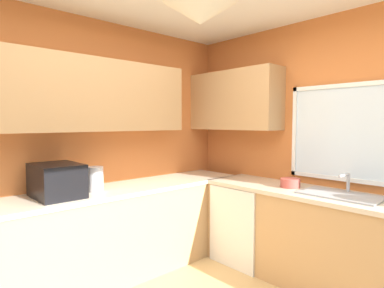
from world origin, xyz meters
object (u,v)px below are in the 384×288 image
bowl (290,183)px  sink_assembly (341,194)px  dishwasher (248,222)px  kettle (96,179)px  microwave (57,180)px

bowl → sink_assembly: bearing=0.7°
dishwasher → kettle: kettle is taller
sink_assembly → microwave: bearing=-131.4°
microwave → kettle: (0.02, 0.35, -0.03)m
kettle → bowl: (1.13, 1.52, -0.07)m
dishwasher → kettle: 1.72m
dishwasher → microwave: (-0.66, -1.84, 0.61)m
microwave → bowl: size_ratio=2.50×
bowl → kettle: bearing=-126.8°
kettle → sink_assembly: bearing=43.0°
microwave → bowl: 2.20m
sink_assembly → bowl: (-0.49, -0.01, 0.04)m
microwave → kettle: 0.35m
dishwasher → kettle: size_ratio=3.60×
microwave → sink_assembly: size_ratio=0.72×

